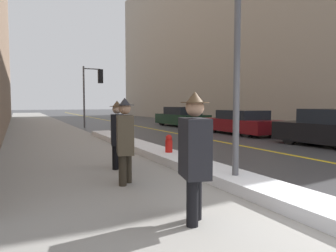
% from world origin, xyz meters
% --- Properties ---
extents(sidewalk_slab, '(4.00, 80.00, 0.01)m').
position_xyz_m(sidewalk_slab, '(-2.00, 15.00, 0.01)').
color(sidewalk_slab, gray).
rests_on(sidewalk_slab, ground).
extents(road_centre_stripe, '(0.16, 80.00, 0.00)m').
position_xyz_m(road_centre_stripe, '(4.00, 15.00, 0.00)').
color(road_centre_stripe, gold).
rests_on(road_centre_stripe, ground).
extents(snow_bank_curb, '(0.85, 14.57, 0.21)m').
position_xyz_m(snow_bank_curb, '(0.26, 6.10, 0.11)').
color(snow_bank_curb, white).
rests_on(snow_bank_curb, ground).
extents(building_facade_right, '(6.00, 36.00, 14.99)m').
position_xyz_m(building_facade_right, '(13.00, 22.00, 7.49)').
color(building_facade_right, gray).
rests_on(building_facade_right, ground).
extents(lamp_post, '(0.28, 0.28, 4.80)m').
position_xyz_m(lamp_post, '(0.23, 2.35, 2.88)').
color(lamp_post, '#515156').
rests_on(lamp_post, ground).
extents(traffic_light_near, '(1.31, 0.36, 3.91)m').
position_xyz_m(traffic_light_near, '(1.12, 18.67, 2.83)').
color(traffic_light_near, '#515156').
rests_on(traffic_light_near, ground).
extents(pedestrian_nearside, '(0.42, 0.58, 1.71)m').
position_xyz_m(pedestrian_nearside, '(-1.41, 1.00, 0.93)').
color(pedestrian_nearside, black).
rests_on(pedestrian_nearside, ground).
extents(pedestrian_in_glasses, '(0.41, 0.57, 1.66)m').
position_xyz_m(pedestrian_in_glasses, '(-1.62, 3.32, 0.91)').
color(pedestrian_in_glasses, '#2A241B').
rests_on(pedestrian_in_glasses, ground).
extents(pedestrian_trailing, '(0.40, 0.55, 1.62)m').
position_xyz_m(pedestrian_trailing, '(-1.33, 4.84, 0.89)').
color(pedestrian_trailing, black).
rests_on(pedestrian_trailing, ground).
extents(parked_car_black, '(2.15, 4.26, 1.36)m').
position_xyz_m(parked_car_black, '(6.83, 5.44, 0.63)').
color(parked_car_black, black).
rests_on(parked_car_black, ground).
extents(parked_car_maroon, '(1.80, 4.54, 1.21)m').
position_xyz_m(parked_car_maroon, '(6.78, 10.74, 0.58)').
color(parked_car_maroon, '#600F14').
rests_on(parked_car_maroon, ground).
extents(parked_car_dark_green, '(2.09, 4.55, 1.31)m').
position_xyz_m(parked_car_dark_green, '(6.71, 17.13, 0.62)').
color(parked_car_dark_green, black).
rests_on(parked_car_dark_green, ground).
extents(fire_hydrant, '(0.20, 0.20, 0.70)m').
position_xyz_m(fire_hydrant, '(0.31, 5.47, 0.35)').
color(fire_hydrant, red).
rests_on(fire_hydrant, ground).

